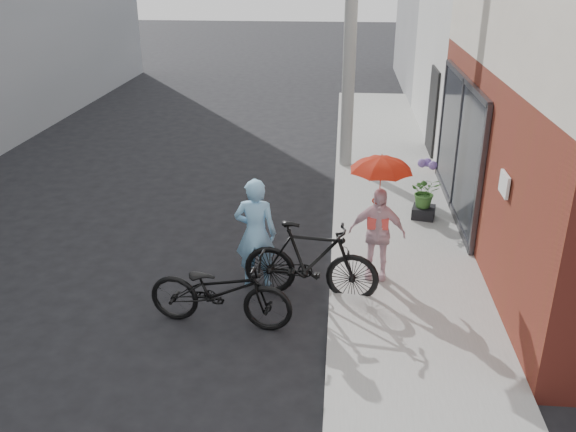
# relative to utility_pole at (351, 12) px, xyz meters

# --- Properties ---
(ground) EXTENTS (80.00, 80.00, 0.00)m
(ground) POSITION_rel_utility_pole_xyz_m (-1.10, -6.00, -3.50)
(ground) COLOR black
(ground) RESTS_ON ground
(sidewalk) EXTENTS (2.20, 24.00, 0.12)m
(sidewalk) POSITION_rel_utility_pole_xyz_m (1.00, -4.00, -3.44)
(sidewalk) COLOR gray
(sidewalk) RESTS_ON ground
(curb) EXTENTS (0.12, 24.00, 0.12)m
(curb) POSITION_rel_utility_pole_xyz_m (-0.16, -4.00, -3.44)
(curb) COLOR #9E9E99
(curb) RESTS_ON ground
(utility_pole) EXTENTS (0.28, 0.28, 7.00)m
(utility_pole) POSITION_rel_utility_pole_xyz_m (0.00, 0.00, 0.00)
(utility_pole) COLOR #9E9E99
(utility_pole) RESTS_ON ground
(officer) EXTENTS (0.63, 0.42, 1.72)m
(officer) POSITION_rel_utility_pole_xyz_m (-1.33, -5.59, -2.64)
(officer) COLOR #7EB9E1
(officer) RESTS_ON ground
(bike_left) EXTENTS (2.03, 0.90, 1.04)m
(bike_left) POSITION_rel_utility_pole_xyz_m (-1.66, -6.69, -2.98)
(bike_left) COLOR black
(bike_left) RESTS_ON ground
(bike_right) EXTENTS (2.02, 0.78, 1.18)m
(bike_right) POSITION_rel_utility_pole_xyz_m (-0.50, -5.88, -2.91)
(bike_right) COLOR black
(bike_right) RESTS_ON ground
(kimono_woman) EXTENTS (0.87, 0.43, 1.43)m
(kimono_woman) POSITION_rel_utility_pole_xyz_m (0.45, -5.38, -2.66)
(kimono_woman) COLOR silver
(kimono_woman) RESTS_ON sidewalk
(parasol) EXTENTS (0.87, 0.87, 0.76)m
(parasol) POSITION_rel_utility_pole_xyz_m (0.45, -5.38, -1.57)
(parasol) COLOR red
(parasol) RESTS_ON kimono_woman
(planter) EXTENTS (0.48, 0.48, 0.21)m
(planter) POSITION_rel_utility_pole_xyz_m (1.45, -3.03, -3.27)
(planter) COLOR black
(planter) RESTS_ON sidewalk
(potted_plant) EXTENTS (0.53, 0.46, 0.59)m
(potted_plant) POSITION_rel_utility_pole_xyz_m (1.45, -3.03, -2.87)
(potted_plant) COLOR #3A6A2A
(potted_plant) RESTS_ON planter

